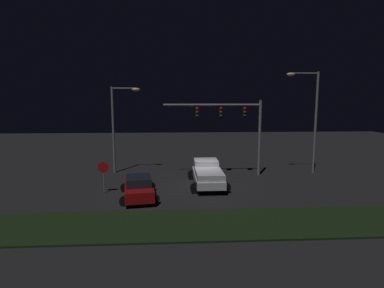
{
  "coord_description": "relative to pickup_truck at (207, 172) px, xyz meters",
  "views": [
    {
      "loc": [
        -2.26,
        -22.6,
        6.4
      ],
      "look_at": [
        -0.93,
        0.74,
        3.11
      ],
      "focal_mm": 28.53,
      "sensor_mm": 36.0,
      "label": 1
    }
  ],
  "objects": [
    {
      "name": "ground_plane",
      "position": [
        -0.2,
        -0.08,
        -1.0
      ],
      "size": [
        80.0,
        80.0,
        0.0
      ],
      "primitive_type": "plane",
      "color": "black"
    },
    {
      "name": "grass_median",
      "position": [
        -0.2,
        -7.62,
        -0.95
      ],
      "size": [
        25.96,
        4.08,
        0.1
      ],
      "primitive_type": "cube",
      "color": "black",
      "rests_on": "ground_plane"
    },
    {
      "name": "pickup_truck",
      "position": [
        0.0,
        0.0,
        0.0
      ],
      "size": [
        2.88,
        5.41,
        1.8
      ],
      "rotation": [
        0.0,
        0.0,
        1.58
      ],
      "color": "silver",
      "rests_on": "ground_plane"
    },
    {
      "name": "car_sedan",
      "position": [
        -4.89,
        -2.86,
        -0.26
      ],
      "size": [
        2.9,
        4.62,
        1.51
      ],
      "rotation": [
        0.0,
        0.0,
        1.72
      ],
      "color": "maroon",
      "rests_on": "ground_plane"
    },
    {
      "name": "traffic_signal_gantry",
      "position": [
        2.36,
        2.89,
        3.9
      ],
      "size": [
        8.32,
        0.56,
        6.5
      ],
      "color": "slate",
      "rests_on": "ground_plane"
    },
    {
      "name": "street_lamp_left",
      "position": [
        -7.4,
        4.63,
        3.86
      ],
      "size": [
        2.53,
        0.44,
        7.67
      ],
      "color": "slate",
      "rests_on": "ground_plane"
    },
    {
      "name": "street_lamp_right",
      "position": [
        9.38,
        3.48,
        4.58
      ],
      "size": [
        2.88,
        0.44,
        8.93
      ],
      "color": "slate",
      "rests_on": "ground_plane"
    },
    {
      "name": "stop_sign",
      "position": [
        -7.46,
        -1.61,
        0.56
      ],
      "size": [
        0.76,
        0.08,
        2.23
      ],
      "color": "slate",
      "rests_on": "ground_plane"
    }
  ]
}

